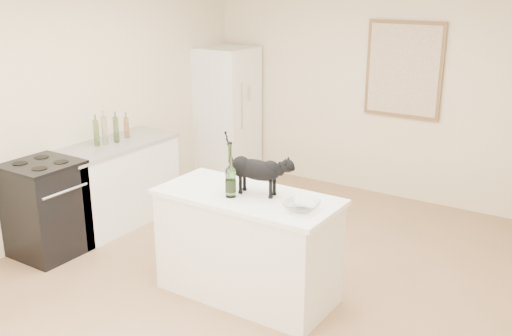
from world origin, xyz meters
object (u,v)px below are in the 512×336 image
(stove, at_px, (46,210))
(wine_bottle, at_px, (230,173))
(fridge, at_px, (227,112))
(black_cat, at_px, (256,172))
(glass_bowl, at_px, (302,206))

(stove, bearing_deg, wine_bottle, 8.37)
(stove, bearing_deg, fridge, 90.00)
(stove, relative_size, fridge, 0.53)
(wine_bottle, bearing_deg, black_cat, 49.32)
(black_cat, relative_size, wine_bottle, 1.32)
(stove, xyz_separation_m, wine_bottle, (1.96, 0.29, 0.65))
(wine_bottle, xyz_separation_m, glass_bowl, (0.61, 0.05, -0.17))
(wine_bottle, distance_m, glass_bowl, 0.64)
(stove, height_order, wine_bottle, wine_bottle)
(fridge, xyz_separation_m, wine_bottle, (1.96, -2.66, 0.25))
(stove, xyz_separation_m, black_cat, (2.10, 0.45, 0.63))
(black_cat, xyz_separation_m, wine_bottle, (-0.14, -0.16, 0.01))
(fridge, distance_m, wine_bottle, 3.32)
(fridge, height_order, wine_bottle, fridge)
(fridge, bearing_deg, glass_bowl, -45.30)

